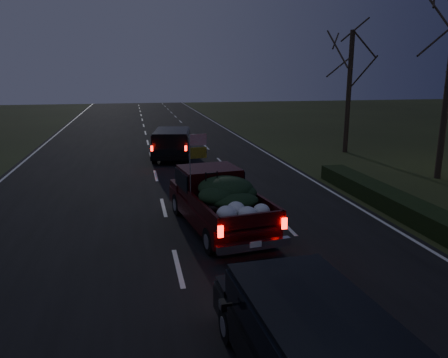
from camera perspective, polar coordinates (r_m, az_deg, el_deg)
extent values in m
plane|color=black|center=(10.96, -6.00, -11.52)|extent=(120.00, 120.00, 0.00)
cube|color=black|center=(10.96, -6.01, -11.47)|extent=(14.00, 120.00, 0.02)
cube|color=black|center=(16.15, 21.47, -2.91)|extent=(1.00, 10.00, 0.60)
cylinder|color=black|center=(21.56, 27.26, 11.17)|extent=(0.28, 0.28, 8.50)
cylinder|color=black|center=(26.93, 15.98, 10.76)|extent=(0.28, 0.28, 7.00)
cube|color=black|center=(13.37, -0.76, -4.05)|extent=(2.60, 5.04, 0.53)
cube|color=black|center=(13.97, -1.95, -0.20)|extent=(1.98, 1.78, 0.87)
cube|color=black|center=(13.94, -1.95, 0.18)|extent=(2.07, 1.70, 0.53)
cube|color=black|center=(12.17, 1.19, -4.45)|extent=(2.15, 2.92, 0.06)
ellipsoid|color=black|center=(12.49, 0.61, -1.89)|extent=(1.77, 1.94, 0.58)
cylinder|color=gray|center=(12.76, -4.45, 1.53)|extent=(0.03, 0.03, 1.92)
cube|color=red|center=(12.69, -3.39, 5.14)|extent=(0.50, 0.09, 0.33)
cube|color=gold|center=(12.75, -3.36, 3.43)|extent=(0.50, 0.09, 0.33)
cube|color=black|center=(24.45, -6.75, 4.06)|extent=(2.62, 4.79, 0.57)
cube|color=black|center=(24.12, -6.84, 5.47)|extent=(2.30, 3.56, 0.76)
cube|color=black|center=(24.11, -6.84, 5.65)|extent=(2.38, 3.48, 0.45)
cube|color=black|center=(7.15, 10.55, -21.63)|extent=(2.04, 4.40, 0.54)
cube|color=black|center=(6.64, 11.66, -18.36)|extent=(1.86, 3.23, 0.72)
cube|color=black|center=(6.61, 11.69, -17.83)|extent=(1.95, 3.14, 0.43)
cube|color=black|center=(7.23, -0.15, -16.18)|extent=(0.10, 0.20, 0.14)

